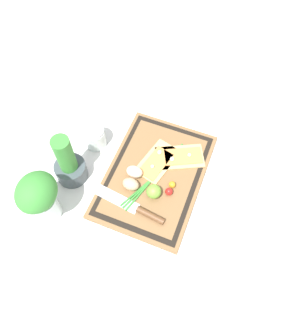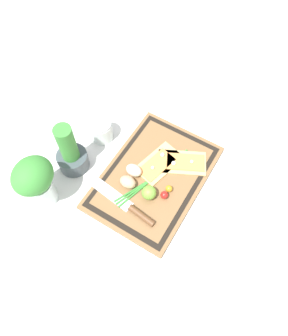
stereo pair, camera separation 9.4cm
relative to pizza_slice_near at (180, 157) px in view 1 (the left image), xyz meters
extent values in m
plane|color=silver|center=(-0.10, 0.06, -0.03)|extent=(6.00, 6.00, 0.00)
cube|color=brown|center=(-0.10, 0.06, -0.02)|extent=(0.48, 0.33, 0.02)
cube|color=black|center=(-0.10, 0.06, -0.01)|extent=(0.45, 0.31, 0.00)
cube|color=brown|center=(-0.10, 0.06, -0.01)|extent=(0.41, 0.27, 0.00)
cube|color=tan|center=(0.00, 0.00, 0.00)|extent=(0.17, 0.20, 0.01)
cube|color=#E08E47|center=(0.00, -0.01, 0.00)|extent=(0.12, 0.15, 0.00)
sphere|color=silver|center=(-0.03, 0.02, 0.01)|extent=(0.02, 0.02, 0.02)
sphere|color=silver|center=(0.01, -0.03, 0.01)|extent=(0.01, 0.01, 0.01)
cube|color=tan|center=(-0.05, 0.07, 0.00)|extent=(0.19, 0.14, 0.01)
cube|color=#E08E47|center=(-0.06, 0.07, 0.00)|extent=(0.15, 0.10, 0.00)
sphere|color=silver|center=(-0.02, 0.08, 0.01)|extent=(0.02, 0.02, 0.02)
sphere|color=silver|center=(-0.08, 0.08, 0.01)|extent=(0.01, 0.01, 0.01)
cube|color=silver|center=(-0.24, 0.15, 0.00)|extent=(0.06, 0.16, 0.00)
cylinder|color=brown|center=(-0.25, 0.02, 0.01)|extent=(0.03, 0.10, 0.02)
ellipsoid|color=tan|center=(-0.18, 0.12, 0.02)|extent=(0.04, 0.06, 0.04)
ellipsoid|color=beige|center=(-0.13, 0.13, 0.02)|extent=(0.04, 0.06, 0.04)
sphere|color=#70A838|center=(-0.18, 0.04, 0.02)|extent=(0.05, 0.05, 0.05)
sphere|color=red|center=(-0.15, -0.01, 0.01)|extent=(0.03, 0.03, 0.03)
sphere|color=orange|center=(-0.12, -0.01, 0.01)|extent=(0.02, 0.02, 0.02)
cylinder|color=#388433|center=(-0.10, 0.06, 0.00)|extent=(0.31, 0.15, 0.01)
cylinder|color=#388433|center=(-0.10, 0.06, 0.00)|extent=(0.32, 0.12, 0.01)
cylinder|color=#388433|center=(-0.10, 0.06, 0.00)|extent=(0.32, 0.10, 0.01)
cylinder|color=#3D474C|center=(-0.20, 0.34, 0.01)|extent=(0.11, 0.11, 0.07)
cylinder|color=#388433|center=(-0.20, 0.34, 0.10)|extent=(0.06, 0.06, 0.19)
cylinder|color=silver|center=(-0.05, 0.32, 0.01)|extent=(0.08, 0.08, 0.08)
cylinder|color=olive|center=(-0.05, 0.32, -0.01)|extent=(0.07, 0.07, 0.03)
cylinder|color=silver|center=(-0.05, 0.32, 0.06)|extent=(0.08, 0.08, 0.01)
cylinder|color=silver|center=(-0.36, 0.35, 0.03)|extent=(0.09, 0.09, 0.11)
ellipsoid|color=#388433|center=(-0.36, 0.35, 0.14)|extent=(0.14, 0.12, 0.11)
camera|label=1|loc=(-0.63, -0.10, 1.03)|focal=35.00mm
camera|label=2|loc=(-0.58, -0.19, 1.03)|focal=35.00mm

